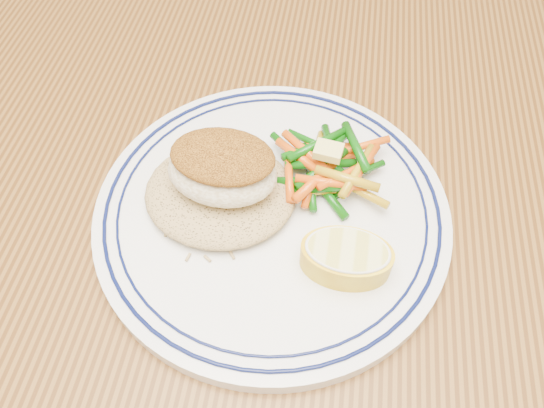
{
  "coord_description": "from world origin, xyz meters",
  "views": [
    {
      "loc": [
        0.01,
        -0.22,
        1.12
      ],
      "look_at": [
        -0.02,
        0.03,
        0.77
      ],
      "focal_mm": 35.0,
      "sensor_mm": 36.0,
      "label": 1
    }
  ],
  "objects": [
    {
      "name": "fish_fillet",
      "position": [
        -0.06,
        0.04,
        0.8
      ],
      "size": [
        0.09,
        0.07,
        0.04
      ],
      "color": "#F6EDCB",
      "rests_on": "rice_pilaf"
    },
    {
      "name": "lemon_wedge",
      "position": [
        0.04,
        -0.02,
        0.78
      ],
      "size": [
        0.07,
        0.07,
        0.03
      ],
      "color": "yellow",
      "rests_on": "plate"
    },
    {
      "name": "plate",
      "position": [
        -0.02,
        0.03,
        0.76
      ],
      "size": [
        0.29,
        0.29,
        0.02
      ],
      "color": "white",
      "rests_on": "dining_table"
    },
    {
      "name": "rice_pilaf",
      "position": [
        -0.07,
        0.03,
        0.78
      ],
      "size": [
        0.13,
        0.11,
        0.02
      ],
      "primitive_type": "ellipsoid",
      "color": "#A48752",
      "rests_on": "plate"
    },
    {
      "name": "vegetable_pile",
      "position": [
        0.02,
        0.07,
        0.78
      ],
      "size": [
        0.11,
        0.1,
        0.03
      ],
      "color": "#0C4F09",
      "rests_on": "plate"
    },
    {
      "name": "butter_pat",
      "position": [
        0.02,
        0.07,
        0.8
      ],
      "size": [
        0.02,
        0.02,
        0.01
      ],
      "primitive_type": "cube",
      "rotation": [
        0.0,
        0.0,
        -0.15
      ],
      "color": "#EBE073",
      "rests_on": "vegetable_pile"
    },
    {
      "name": "dining_table",
      "position": [
        0.0,
        0.0,
        0.65
      ],
      "size": [
        1.5,
        0.9,
        0.75
      ],
      "color": "#4D2D0F",
      "rests_on": "ground"
    }
  ]
}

